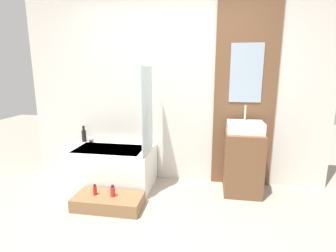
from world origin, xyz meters
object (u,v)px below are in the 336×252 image
(wooden_step_bench, at_px, (108,202))
(bottle_soap_secondary, at_px, (113,191))
(sink, at_px, (245,127))
(bathtub, at_px, (110,167))
(vase_round_light, at_px, (91,139))
(vase_tall_dark, at_px, (84,135))
(bottle_soap_primary, at_px, (95,190))

(wooden_step_bench, xyz_separation_m, bottle_soap_secondary, (0.06, 0.00, 0.14))
(sink, bearing_deg, bathtub, -177.00)
(wooden_step_bench, bearing_deg, vase_round_light, 124.70)
(vase_tall_dark, bearing_deg, sink, -4.60)
(wooden_step_bench, height_order, bottle_soap_secondary, bottle_soap_secondary)
(bathtub, relative_size, vase_round_light, 12.58)
(vase_tall_dark, height_order, bottle_soap_primary, vase_tall_dark)
(bottle_soap_primary, bearing_deg, bottle_soap_secondary, 0.00)
(bathtub, distance_m, wooden_step_bench, 0.65)
(bathtub, xyz_separation_m, wooden_step_bench, (0.20, -0.58, -0.19))
(vase_tall_dark, relative_size, bottle_soap_secondary, 1.74)
(wooden_step_bench, relative_size, bottle_soap_secondary, 5.75)
(sink, distance_m, bottle_soap_secondary, 1.78)
(sink, distance_m, vase_tall_dark, 2.29)
(bathtub, xyz_separation_m, bottle_soap_primary, (0.04, -0.58, -0.06))
(vase_tall_dark, xyz_separation_m, bottle_soap_primary, (0.54, -0.86, -0.42))
(bathtub, height_order, bottle_soap_primary, bathtub)
(wooden_step_bench, xyz_separation_m, vase_round_light, (-0.59, 0.85, 0.50))
(bathtub, distance_m, bottle_soap_primary, 0.59)
(wooden_step_bench, distance_m, bottle_soap_secondary, 0.15)
(bathtub, bearing_deg, sink, 3.00)
(vase_tall_dark, relative_size, bottle_soap_primary, 1.84)
(bathtub, bearing_deg, vase_tall_dark, 151.20)
(sink, height_order, bottle_soap_primary, sink)
(sink, bearing_deg, bottle_soap_secondary, -155.80)
(bathtub, bearing_deg, wooden_step_bench, -71.08)
(bottle_soap_primary, bearing_deg, sink, 21.44)
(bathtub, relative_size, bottle_soap_primary, 8.95)
(vase_tall_dark, bearing_deg, wooden_step_bench, -50.81)
(vase_tall_dark, distance_m, vase_round_light, 0.13)
(sink, relative_size, vase_round_light, 4.77)
(sink, xyz_separation_m, vase_round_light, (-2.15, 0.17, -0.30))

